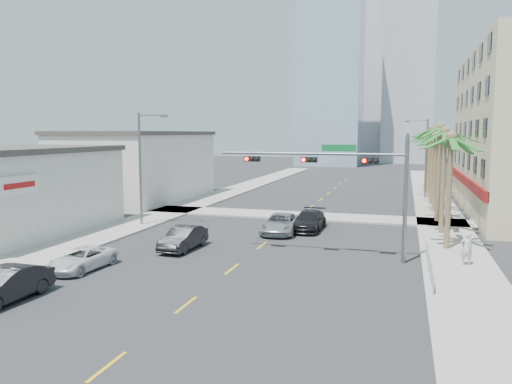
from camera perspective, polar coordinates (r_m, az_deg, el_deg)
ground at (r=24.10m, az=-5.98°, el=-11.20°), size 260.00×260.00×0.00m
sidewalk_right at (r=41.91m, az=20.66°, el=-3.76°), size 4.00×120.00×0.15m
sidewalk_left at (r=46.72m, az=-10.17°, el=-2.38°), size 4.00×120.00×0.15m
sidewalk_cross at (r=44.66m, az=4.93°, el=-2.72°), size 80.00×4.00×0.15m
building_left_near at (r=40.58m, az=-26.94°, el=-0.22°), size 10.00×16.00×6.00m
building_left_far at (r=56.88m, az=-13.37°, el=2.74°), size 11.00×18.00×7.20m
tower_far_left at (r=118.53m, az=8.56°, el=14.74°), size 14.00×14.00×48.00m
tower_far_right at (r=133.07m, az=17.13°, el=16.25°), size 12.00×12.00×60.00m
tower_far_center at (r=147.25m, az=12.19°, el=11.91°), size 16.00×16.00×42.00m
traffic_signal_mast at (r=29.35m, az=10.52°, el=2.05°), size 11.12×0.54×7.20m
palm_tree_0 at (r=33.25m, az=21.42°, el=5.72°), size 4.80×4.80×7.80m
palm_tree_1 at (r=38.44m, az=20.81°, el=6.35°), size 4.80×4.80×8.16m
palm_tree_2 at (r=43.63m, az=20.34°, el=6.82°), size 4.80×4.80×8.52m
palm_tree_3 at (r=48.82m, az=19.93°, el=5.97°), size 4.80×4.80×7.80m
palm_tree_4 at (r=54.01m, az=19.64°, el=6.39°), size 4.80×4.80×8.16m
palm_tree_5 at (r=59.20m, az=19.39°, el=6.74°), size 4.80×4.80×8.52m
palm_tree_6 at (r=64.40m, az=19.16°, el=6.10°), size 4.80×4.80×7.80m
palm_tree_7 at (r=69.59m, az=18.99°, el=6.41°), size 4.80×4.80×8.16m
streetlight_left at (r=40.45m, az=-12.87°, el=3.25°), size 2.55×0.25×9.00m
streetlight_right at (r=59.23m, az=18.71°, el=4.13°), size 2.55×0.25×9.00m
guardrail at (r=28.00m, az=19.18°, el=-7.56°), size 0.08×8.08×1.00m
car_parked_mid at (r=24.92m, az=-26.72°, el=-9.49°), size 1.71×4.60×1.50m
car_parked_far at (r=28.97m, az=-19.30°, el=-7.24°), size 2.27×4.42×1.19m
car_lane_left at (r=32.33m, az=-8.30°, el=-5.24°), size 1.69×4.49×1.46m
car_lane_center at (r=37.13m, az=2.81°, el=-3.63°), size 2.64×5.32×1.45m
car_lane_right at (r=38.43m, az=6.06°, el=-3.27°), size 2.14×5.14×1.48m
pedestrian at (r=30.07m, az=22.92°, el=-5.95°), size 0.74×0.56×1.86m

